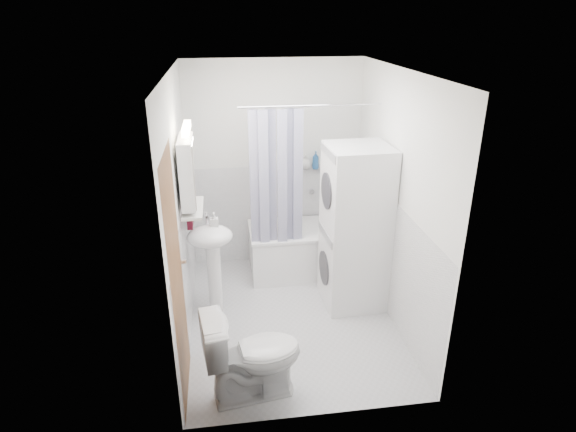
{
  "coord_description": "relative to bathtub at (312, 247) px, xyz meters",
  "views": [
    {
      "loc": [
        -0.6,
        -4.03,
        2.84
      ],
      "look_at": [
        -0.01,
        0.15,
        1.05
      ],
      "focal_mm": 30.0,
      "sensor_mm": 36.0,
      "label": 1
    }
  ],
  "objects": [
    {
      "name": "soap_pump",
      "position": [
        -1.1,
        -0.67,
        0.64
      ],
      "size": [
        0.08,
        0.17,
        0.08
      ],
      "primitive_type": "imported",
      "color": "gray",
      "rests_on": "sink"
    },
    {
      "name": "wainscot",
      "position": [
        -0.39,
        -0.63,
        0.29
      ],
      "size": [
        1.98,
        2.58,
        2.58
      ],
      "color": "white",
      "rests_on": "ground"
    },
    {
      "name": "room_walls",
      "position": [
        -0.39,
        -0.92,
        1.18
      ],
      "size": [
        2.6,
        2.6,
        2.6
      ],
      "color": "white",
      "rests_on": "ground"
    },
    {
      "name": "sink",
      "position": [
        -1.14,
        -0.7,
        0.4
      ],
      "size": [
        0.44,
        0.37,
        1.04
      ],
      "color": "white",
      "rests_on": "ground"
    },
    {
      "name": "shelf_bottle",
      "position": [
        -1.28,
        -0.97,
        0.94
      ],
      "size": [
        0.07,
        0.18,
        0.07
      ],
      "primitive_type": "imported",
      "color": "gray",
      "rests_on": "shelf"
    },
    {
      "name": "medicine_cabinet",
      "position": [
        -1.29,
        -0.82,
        1.26
      ],
      "size": [
        0.13,
        0.5,
        0.71
      ],
      "color": "white",
      "rests_on": "room_walls"
    },
    {
      "name": "shampoo_b",
      "position": [
        0.08,
        0.32,
        0.89
      ],
      "size": [
        0.08,
        0.21,
        0.08
      ],
      "primitive_type": "imported",
      "color": "#245690",
      "rests_on": "shower_caddy"
    },
    {
      "name": "shampoo_a",
      "position": [
        -0.04,
        0.32,
        0.92
      ],
      "size": [
        0.13,
        0.17,
        0.13
      ],
      "primitive_type": "imported",
      "color": "gray",
      "rests_on": "shower_caddy"
    },
    {
      "name": "washer_dryer",
      "position": [
        0.29,
        -0.7,
        0.54
      ],
      "size": [
        0.63,
        0.62,
        1.69
      ],
      "rotation": [
        0.0,
        0.0,
        0.04
      ],
      "color": "white",
      "rests_on": "ground"
    },
    {
      "name": "towel",
      "position": [
        -1.33,
        -0.54,
        1.07
      ],
      "size": [
        0.07,
        0.36,
        0.87
      ],
      "color": "#571528",
      "rests_on": "room_walls"
    },
    {
      "name": "shelf",
      "position": [
        -1.28,
        -0.82,
        0.89
      ],
      "size": [
        0.18,
        0.54,
        0.02
      ],
      "primitive_type": "cube",
      "color": "silver",
      "rests_on": "room_walls"
    },
    {
      "name": "tub_spout",
      "position": [
        0.2,
        0.33,
        0.57
      ],
      "size": [
        0.04,
        0.12,
        0.04
      ],
      "primitive_type": "cylinder",
      "rotation": [
        1.57,
        0.0,
        0.0
      ],
      "color": "silver",
      "rests_on": "room_walls"
    },
    {
      "name": "shower_caddy",
      "position": [
        0.25,
        0.32,
        0.84
      ],
      "size": [
        0.22,
        0.06,
        0.02
      ],
      "primitive_type": "cube",
      "color": "silver",
      "rests_on": "room_walls"
    },
    {
      "name": "shower_curtain",
      "position": [
        -0.44,
        -0.28,
        0.94
      ],
      "size": [
        0.55,
        0.02,
        1.45
      ],
      "color": "#16164E",
      "rests_on": "curtain_rod"
    },
    {
      "name": "floor",
      "position": [
        -0.39,
        -0.92,
        -0.31
      ],
      "size": [
        2.6,
        2.6,
        0.0
      ],
      "primitive_type": "plane",
      "color": "#B4B3B8",
      "rests_on": "ground"
    },
    {
      "name": "bathtub",
      "position": [
        0.0,
        0.0,
        0.0
      ],
      "size": [
        1.46,
        0.69,
        0.56
      ],
      "color": "white",
      "rests_on": "ground"
    },
    {
      "name": "curtain_rod",
      "position": [
        -0.0,
        -0.28,
        1.69
      ],
      "size": [
        1.64,
        0.02,
        0.02
      ],
      "primitive_type": "cylinder",
      "rotation": [
        0.0,
        1.57,
        0.0
      ],
      "color": "silver",
      "rests_on": "room_walls"
    },
    {
      "name": "shelf_cup",
      "position": [
        -1.28,
        -0.7,
        0.96
      ],
      "size": [
        0.1,
        0.09,
        0.1
      ],
      "primitive_type": "imported",
      "color": "gray",
      "rests_on": "shelf"
    },
    {
      "name": "toilet",
      "position": [
        -0.84,
        -1.92,
        0.07
      ],
      "size": [
        0.83,
        0.54,
        0.76
      ],
      "primitive_type": "imported",
      "rotation": [
        0.0,
        0.0,
        1.72
      ],
      "color": "white",
      "rests_on": "ground"
    },
    {
      "name": "door",
      "position": [
        -1.34,
        -1.47,
        0.69
      ],
      "size": [
        0.05,
        2.0,
        2.0
      ],
      "color": "brown",
      "rests_on": "ground"
    }
  ]
}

